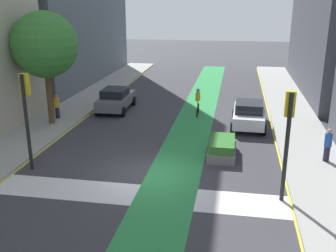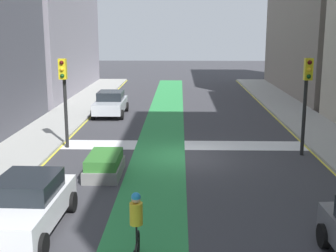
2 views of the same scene
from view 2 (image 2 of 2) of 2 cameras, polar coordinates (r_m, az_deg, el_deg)
name	(u,v)px [view 2 (image 2 of 2)]	position (r m, az deg, el deg)	size (l,w,h in m)	color
ground_plane	(184,156)	(20.63, 1.99, -3.82)	(120.00, 120.00, 0.00)	#38383D
bike_lane_paint	(158,156)	(20.65, -1.20, -3.78)	(2.40, 60.00, 0.01)	#2D8C47
crosswalk_band	(183,145)	(22.56, 1.95, -2.40)	(12.00, 1.80, 0.01)	silver
curb_stripe_left	(318,157)	(21.54, 18.20, -3.73)	(0.16, 60.00, 0.01)	yellow
sidewalk_right	(19,154)	(21.86, -18.11, -3.30)	(3.00, 60.00, 0.15)	#9E9E99
curb_stripe_right	(52,155)	(21.43, -14.30, -3.57)	(0.16, 60.00, 0.01)	yellow
traffic_signal_near_right	(64,86)	(22.00, -12.88, 4.88)	(0.35, 0.52, 4.28)	black
traffic_signal_near_left	(307,88)	(21.03, 16.93, 4.54)	(0.35, 0.52, 4.40)	black
car_silver_right_near	(111,103)	(30.33, -7.19, 2.85)	(2.04, 4.21, 1.57)	#B2B7BF
car_white_right_far	(27,204)	(13.70, -17.24, -9.31)	(2.11, 4.24, 1.57)	silver
cyclist_in_lane	(136,228)	(11.28, -4.00, -12.62)	(0.32, 1.73, 1.86)	black
median_planter	(104,165)	(18.13, -7.96, -4.88)	(1.34, 2.51, 0.85)	slate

